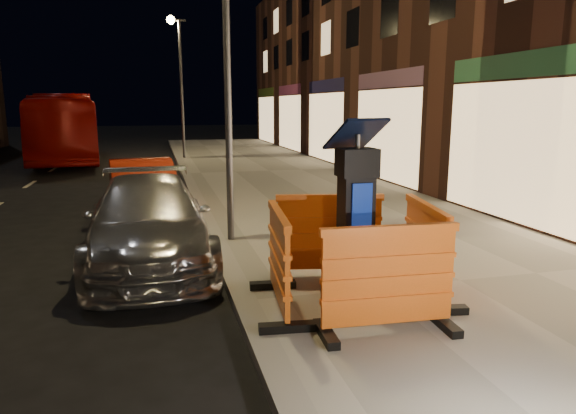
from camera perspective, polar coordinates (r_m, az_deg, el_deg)
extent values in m
plane|color=black|center=(6.54, -4.71, -11.53)|extent=(120.00, 120.00, 0.00)
cube|color=gray|center=(7.57, 18.51, -8.26)|extent=(6.00, 60.00, 0.15)
cube|color=slate|center=(6.51, -4.72, -10.92)|extent=(0.30, 60.00, 0.15)
cube|color=black|center=(6.22, 7.52, -1.17)|extent=(0.75, 0.75, 2.10)
cube|color=orange|center=(5.51, 11.09, -7.96)|extent=(1.54, 0.70, 1.17)
cube|color=orange|center=(7.20, 4.61, -3.20)|extent=(1.60, 0.90, 1.17)
cube|color=orange|center=(6.06, -1.01, -5.96)|extent=(0.78, 1.56, 1.17)
cube|color=orange|center=(6.74, 14.96, -4.56)|extent=(0.88, 1.59, 1.17)
imported|color=#B7B7BC|center=(8.77, -15.02, -5.88)|extent=(2.01, 4.72, 1.36)
imported|color=#AB2811|center=(12.32, -15.63, -0.99)|extent=(1.80, 4.08, 1.30)
imported|color=#870704|center=(25.53, -23.04, 4.72)|extent=(3.58, 10.89, 2.98)
cylinder|color=#3F3F44|center=(9.06, -6.77, 15.13)|extent=(0.12, 0.12, 6.00)
cylinder|color=#3F3F44|center=(23.99, -11.73, 12.56)|extent=(0.12, 0.12, 6.00)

